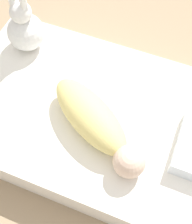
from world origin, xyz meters
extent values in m
plane|color=#9E8466|center=(0.00, 0.00, 0.00)|extent=(12.00, 12.00, 0.00)
cube|color=white|center=(0.00, 0.00, 0.09)|extent=(1.34, 0.80, 0.17)
ellipsoid|color=#EFDB7F|center=(-0.03, -0.07, 0.24)|extent=(0.46, 0.37, 0.14)
sphere|color=beige|center=(0.19, -0.20, 0.24)|extent=(0.13, 0.13, 0.13)
sphere|color=white|center=(-0.48, 0.23, 0.26)|extent=(0.18, 0.18, 0.18)
sphere|color=white|center=(-0.48, 0.23, 0.39)|extent=(0.10, 0.10, 0.10)
camera|label=1|loc=(0.23, -0.65, 1.37)|focal=50.00mm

